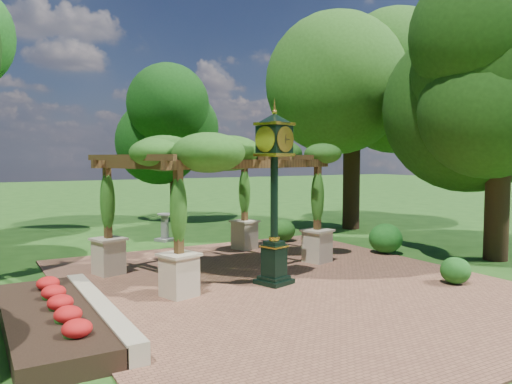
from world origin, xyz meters
TOP-DOWN VIEW (x-y plane):
  - ground at (0.00, 0.00)m, footprint 120.00×120.00m
  - brick_plaza at (0.00, 1.00)m, footprint 10.00×12.00m
  - border_wall at (-4.60, 0.50)m, footprint 0.35×5.00m
  - flower_bed at (-5.50, 0.50)m, footprint 1.50×5.00m
  - pedestal_clock at (-0.27, 1.15)m, footprint 1.04×1.04m
  - pergola at (-0.67, 3.44)m, footprint 6.67×5.14m
  - sundial at (-0.37, 8.66)m, footprint 0.76×0.76m
  - shrub_front at (3.57, -1.08)m, footprint 0.85×0.85m
  - shrub_mid at (4.91, 2.63)m, footprint 1.40×1.40m
  - shrub_back at (3.31, 6.21)m, footprint 0.90×0.90m
  - tree_north at (2.20, 14.11)m, footprint 3.92×3.92m
  - tree_east_far at (7.83, 7.69)m, footprint 5.51×5.51m
  - tree_east_near at (7.20, 0.32)m, footprint 4.97×4.97m

SIDE VIEW (x-z plane):
  - ground at x=0.00m, z-range 0.00..0.00m
  - brick_plaza at x=0.00m, z-range 0.00..0.04m
  - flower_bed at x=-5.50m, z-range 0.00..0.36m
  - border_wall at x=-4.60m, z-range 0.00..0.40m
  - shrub_front at x=3.57m, z-range 0.04..0.69m
  - shrub_back at x=3.31m, z-range 0.04..0.84m
  - sundial at x=-0.37m, z-range -0.06..0.97m
  - shrub_mid at x=4.91m, z-range 0.04..1.00m
  - pedestal_clock at x=-0.27m, z-range 0.42..4.65m
  - pergola at x=-0.67m, z-range 1.19..4.89m
  - tree_north at x=2.20m, z-range 1.29..8.28m
  - tree_east_near at x=7.20m, z-range 1.48..9.40m
  - tree_east_far at x=7.83m, z-range 1.75..11.07m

